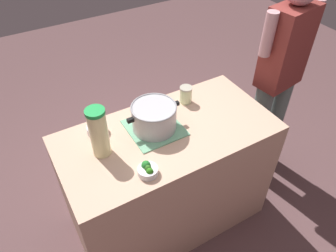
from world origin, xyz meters
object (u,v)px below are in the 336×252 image
at_px(lemonade_pitcher, 99,132).
at_px(broccoli_bowl_front, 148,170).
at_px(mason_jar, 186,95).
at_px(cooking_pot, 154,117).
at_px(broccoli_bowl_center, 97,128).
at_px(person_cook, 278,78).

height_order(lemonade_pitcher, broccoli_bowl_front, lemonade_pitcher).
bearing_deg(lemonade_pitcher, mason_jar, 13.55).
xyz_separation_m(cooking_pot, broccoli_bowl_front, (-0.20, -0.30, -0.07)).
bearing_deg(cooking_pot, lemonade_pitcher, -175.06).
distance_m(lemonade_pitcher, mason_jar, 0.70).
height_order(cooking_pot, lemonade_pitcher, lemonade_pitcher).
relative_size(lemonade_pitcher, broccoli_bowl_center, 2.48).
xyz_separation_m(mason_jar, broccoli_bowl_front, (-0.52, -0.44, -0.03)).
distance_m(lemonade_pitcher, broccoli_bowl_center, 0.22).
distance_m(broccoli_bowl_front, broccoli_bowl_center, 0.46).
bearing_deg(mason_jar, cooking_pot, -157.35).
xyz_separation_m(cooking_pot, lemonade_pitcher, (-0.36, -0.03, 0.06)).
bearing_deg(lemonade_pitcher, person_cook, 1.91).
distance_m(cooking_pot, lemonade_pitcher, 0.37).
bearing_deg(cooking_pot, mason_jar, 22.65).
distance_m(cooking_pot, broccoli_bowl_front, 0.37).
height_order(lemonade_pitcher, mason_jar, lemonade_pitcher).
relative_size(broccoli_bowl_front, broccoli_bowl_center, 0.89).
bearing_deg(mason_jar, lemonade_pitcher, -166.45).
bearing_deg(cooking_pot, broccoli_bowl_front, -123.92).
bearing_deg(broccoli_bowl_front, lemonade_pitcher, 119.62).
height_order(cooking_pot, mason_jar, cooking_pot).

